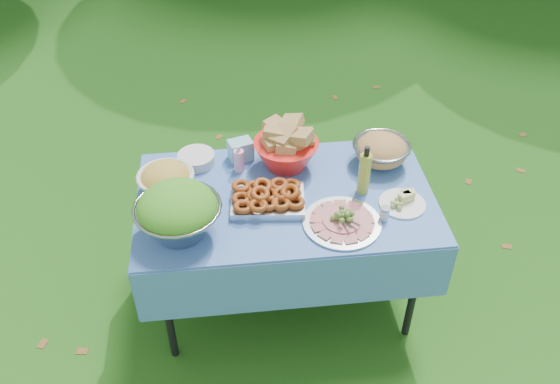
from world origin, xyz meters
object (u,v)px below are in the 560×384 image
at_px(plate_stack, 196,159).
at_px(oil_bottle, 365,170).
at_px(pasta_bowl_steel, 381,150).
at_px(picnic_table, 285,250).
at_px(salad_bowl, 178,212).
at_px(bread_bowl, 286,148).
at_px(charcuterie_platter, 342,217).

xyz_separation_m(plate_stack, oil_bottle, (0.82, -0.33, 0.11)).
bearing_deg(oil_bottle, pasta_bowl_steel, 57.73).
distance_m(picnic_table, salad_bowl, 0.75).
bearing_deg(plate_stack, bread_bowl, -8.64).
relative_size(bread_bowl, pasta_bowl_steel, 1.13).
relative_size(salad_bowl, charcuterie_platter, 1.07).
relative_size(plate_stack, pasta_bowl_steel, 0.66).
bearing_deg(picnic_table, pasta_bowl_steel, 22.90).
height_order(bread_bowl, charcuterie_platter, bread_bowl).
bearing_deg(oil_bottle, salad_bowl, -167.29).
xyz_separation_m(salad_bowl, oil_bottle, (0.90, 0.20, 0.01)).
distance_m(picnic_table, oil_bottle, 0.64).
height_order(picnic_table, oil_bottle, oil_bottle).
relative_size(picnic_table, bread_bowl, 4.32).
relative_size(bread_bowl, charcuterie_platter, 0.92).
distance_m(picnic_table, charcuterie_platter, 0.54).
xyz_separation_m(bread_bowl, charcuterie_platter, (0.21, -0.48, -0.07)).
xyz_separation_m(pasta_bowl_steel, oil_bottle, (-0.14, -0.23, 0.06)).
bearing_deg(charcuterie_platter, salad_bowl, 178.47).
bearing_deg(plate_stack, charcuterie_platter, -39.20).
height_order(salad_bowl, oil_bottle, oil_bottle).
relative_size(picnic_table, pasta_bowl_steel, 4.90).
height_order(salad_bowl, pasta_bowl_steel, salad_bowl).
height_order(picnic_table, charcuterie_platter, charcuterie_platter).
height_order(pasta_bowl_steel, oil_bottle, oil_bottle).
relative_size(picnic_table, charcuterie_platter, 3.96).
xyz_separation_m(picnic_table, salad_bowl, (-0.51, -0.21, 0.51)).
bearing_deg(bread_bowl, charcuterie_platter, -66.63).
height_order(picnic_table, pasta_bowl_steel, pasta_bowl_steel).
relative_size(plate_stack, oil_bottle, 0.72).
height_order(plate_stack, pasta_bowl_steel, pasta_bowl_steel).
height_order(bread_bowl, pasta_bowl_steel, bread_bowl).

